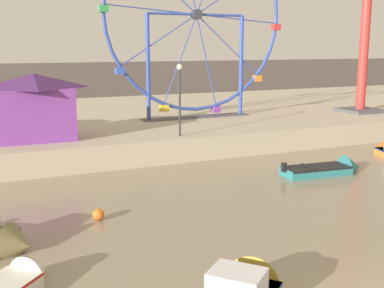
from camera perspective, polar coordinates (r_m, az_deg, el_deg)
The scene contains 8 objects.
quay_promenade at distance 37.40m, azimuth -10.69°, elevation 2.42°, with size 110.00×23.69×1.35m, color #B7A88E.
distant_town_skyline at distance 58.54m, azimuth -15.98°, elevation 6.82°, with size 140.00×3.00×4.40m, color #564C47.
motorboat_teal_painted at distance 25.79m, azimuth 15.72°, elevation -2.79°, with size 4.58×1.75×1.30m.
ferris_wheel_blue_frame at distance 34.52m, azimuth 0.53°, elevation 14.42°, with size 13.45×1.20×13.65m.
drop_tower_red_tower at distance 39.76m, azimuth 19.55°, elevation 14.48°, with size 2.80×2.80×16.26m.
carnival_booth_purple_stall at distance 27.57m, azimuth -17.70°, elevation 4.25°, with size 4.29×3.06×3.55m.
promenade_lamp_near at distance 27.29m, azimuth -1.44°, elevation 6.33°, with size 0.32×0.32×4.00m.
mooring_buoy_orange at distance 18.61m, azimuth -10.78°, elevation -8.03°, with size 0.44×0.44×0.44m, color orange.
Camera 1 is at (-8.81, -7.08, 6.31)m, focal length 46.08 mm.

